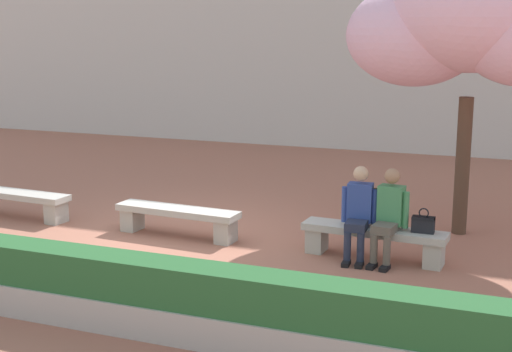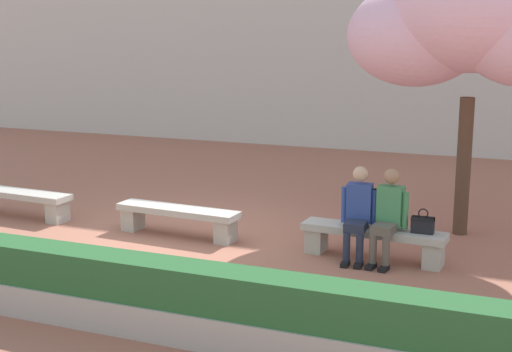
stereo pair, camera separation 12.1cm
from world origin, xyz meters
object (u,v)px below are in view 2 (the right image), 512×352
object	(u,v)px
stone_bench_west_end	(19,199)
person_seated_left	(358,210)
stone_bench_near_west	(178,216)
person_seated_right	(388,213)
stone_bench_center	(373,238)
cherry_tree_main	(468,23)
handbag	(423,224)

from	to	relation	value
stone_bench_west_end	person_seated_left	distance (m)	5.90
stone_bench_near_west	person_seated_right	size ratio (longest dim) A/B	1.57
stone_bench_center	cherry_tree_main	size ratio (longest dim) A/B	0.47
person_seated_right	cherry_tree_main	size ratio (longest dim) A/B	0.30
stone_bench_center	person_seated_left	bearing A→B (deg)	-165.69
stone_bench_center	person_seated_left	world-z (taller)	person_seated_left
handbag	cherry_tree_main	bearing A→B (deg)	81.52
stone_bench_west_end	stone_bench_near_west	distance (m)	3.05
stone_bench_near_west	stone_bench_center	world-z (taller)	same
stone_bench_center	cherry_tree_main	world-z (taller)	cherry_tree_main
cherry_tree_main	handbag	bearing A→B (deg)	-98.48
stone_bench_west_end	cherry_tree_main	xyz separation A→B (m)	(7.02, 1.72, 2.92)
stone_bench_west_end	person_seated_right	xyz separation A→B (m)	(6.30, -0.05, 0.39)
stone_bench_west_end	person_seated_right	bearing A→B (deg)	-0.48
stone_bench_near_west	cherry_tree_main	bearing A→B (deg)	23.47
stone_bench_near_west	handbag	world-z (taller)	handbag
person_seated_right	handbag	bearing A→B (deg)	6.40
stone_bench_west_end	cherry_tree_main	size ratio (longest dim) A/B	0.47
person_seated_left	person_seated_right	bearing A→B (deg)	0.06
cherry_tree_main	person_seated_right	bearing A→B (deg)	-111.95
stone_bench_near_west	person_seated_left	world-z (taller)	person_seated_left
person_seated_right	handbag	size ratio (longest dim) A/B	3.81
stone_bench_center	handbag	world-z (taller)	handbag
person_seated_right	cherry_tree_main	bearing A→B (deg)	68.05
person_seated_left	handbag	xyz separation A→B (m)	(0.87, 0.05, -0.12)
stone_bench_west_end	stone_bench_center	xyz separation A→B (m)	(6.10, 0.00, 0.00)
stone_bench_west_end	stone_bench_near_west	world-z (taller)	same
handbag	cherry_tree_main	world-z (taller)	cherry_tree_main
stone_bench_near_west	stone_bench_center	bearing A→B (deg)	0.00
stone_bench_west_end	stone_bench_near_west	xyz separation A→B (m)	(3.05, 0.00, 0.00)
stone_bench_near_west	stone_bench_center	xyz separation A→B (m)	(3.05, 0.00, 0.00)
stone_bench_center	handbag	xyz separation A→B (m)	(0.66, -0.00, 0.27)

